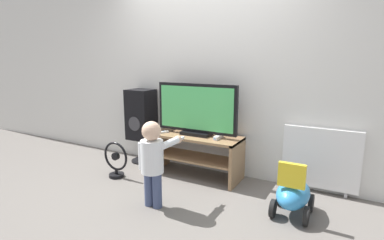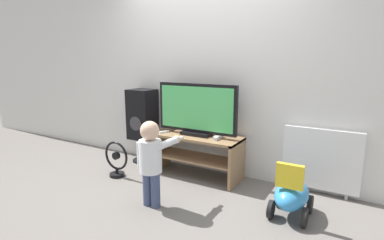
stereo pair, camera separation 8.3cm
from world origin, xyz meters
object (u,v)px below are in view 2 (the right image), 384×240
at_px(remote_primary, 164,132).
at_px(floor_fan, 116,161).
at_px(speaker_tower, 142,116).
at_px(game_console, 218,137).
at_px(television, 197,110).
at_px(ride_on_toy, 291,195).
at_px(radiator, 321,159).
at_px(child, 151,157).

relative_size(remote_primary, floor_fan, 0.29).
bearing_deg(speaker_tower, game_console, -5.22).
bearing_deg(speaker_tower, television, -5.15).
distance_m(game_console, ride_on_toy, 1.08).
bearing_deg(game_console, radiator, 12.45).
bearing_deg(child, ride_on_toy, 21.66).
height_order(speaker_tower, ride_on_toy, speaker_tower).
relative_size(game_console, radiator, 0.26).
height_order(game_console, radiator, radiator).
distance_m(remote_primary, radiator, 1.86).
relative_size(child, radiator, 1.10).
relative_size(television, ride_on_toy, 1.92).
height_order(child, floor_fan, child).
relative_size(speaker_tower, ride_on_toy, 1.89).
relative_size(floor_fan, ride_on_toy, 0.82).
height_order(television, ride_on_toy, television).
distance_m(game_console, remote_primary, 0.73).
relative_size(television, remote_primary, 8.02).
bearing_deg(radiator, child, -140.78).
relative_size(child, speaker_tower, 0.84).
xyz_separation_m(child, radiator, (1.39, 1.14, -0.12)).
distance_m(speaker_tower, radiator, 2.35).
relative_size(speaker_tower, floor_fan, 2.29).
bearing_deg(game_console, child, -108.08).
distance_m(television, speaker_tower, 0.94).
bearing_deg(child, game_console, 71.92).
xyz_separation_m(television, game_console, (0.31, -0.03, -0.29)).
bearing_deg(television, floor_fan, -147.19).
relative_size(remote_primary, speaker_tower, 0.13).
distance_m(child, floor_fan, 0.99).
xyz_separation_m(television, floor_fan, (-0.84, -0.54, -0.63)).
xyz_separation_m(remote_primary, floor_fan, (-0.43, -0.43, -0.33)).
height_order(child, ride_on_toy, child).
bearing_deg(radiator, floor_fan, -161.48).
distance_m(child, speaker_tower, 1.38).
height_order(television, speaker_tower, television).
bearing_deg(radiator, speaker_tower, -176.80).
xyz_separation_m(child, speaker_tower, (-0.94, 1.01, 0.15)).
bearing_deg(ride_on_toy, game_console, 157.02).
xyz_separation_m(remote_primary, child, (0.43, -0.81, -0.02)).
bearing_deg(speaker_tower, child, -46.92).
relative_size(television, speaker_tower, 1.02).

